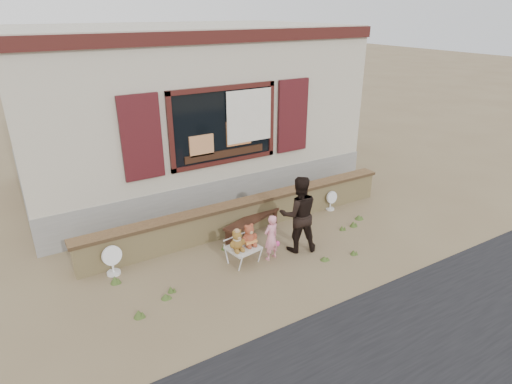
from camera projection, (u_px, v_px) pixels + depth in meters
ground at (272, 249)px, 8.45m from camera, size 80.00×80.00×0.00m
shopfront at (180, 107)px, 11.20m from camera, size 8.04×5.13×4.00m
brick_wall at (246, 214)px, 9.10m from camera, size 7.10×0.36×0.67m
bench at (252, 222)px, 8.91m from camera, size 1.48×0.79×0.37m
folding_chair at (243, 248)px, 7.87m from camera, size 0.62×0.57×0.34m
teddy_bear_left at (237, 240)px, 7.69m from camera, size 0.34×0.31×0.41m
teddy_bear_right at (249, 234)px, 7.85m from camera, size 0.36×0.32×0.43m
child at (271, 237)px, 7.95m from camera, size 0.37×0.28×0.91m
adult at (299, 214)px, 8.14m from camera, size 0.90×0.81×1.53m
fan_left at (112, 260)px, 7.54m from camera, size 0.37×0.24×0.57m
fan_right at (331, 200)px, 10.00m from camera, size 0.30×0.20×0.47m
grass_tufts at (254, 259)px, 8.01m from camera, size 5.50×1.56×0.14m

